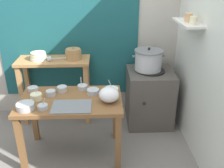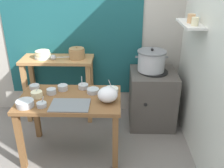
% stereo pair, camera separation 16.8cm
% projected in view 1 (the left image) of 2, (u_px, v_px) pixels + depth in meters
% --- Properties ---
extents(ground_plane, '(9.00, 9.00, 0.00)m').
position_uv_depth(ground_plane, '(78.00, 155.00, 2.95)').
color(ground_plane, gray).
extents(wall_back, '(4.40, 0.12, 2.60)m').
position_uv_depth(wall_back, '(85.00, 24.00, 3.40)').
color(wall_back, '#B2ADA3').
rests_on(wall_back, ground).
extents(wall_right, '(0.30, 3.20, 2.60)m').
position_uv_depth(wall_right, '(206.00, 41.00, 2.63)').
color(wall_right, silver).
rests_on(wall_right, ground).
extents(prep_table, '(1.10, 0.66, 0.72)m').
position_uv_depth(prep_table, '(71.00, 108.00, 2.73)').
color(prep_table, brown).
rests_on(prep_table, ground).
extents(back_shelf_table, '(0.96, 0.40, 0.90)m').
position_uv_depth(back_shelf_table, '(55.00, 75.00, 3.40)').
color(back_shelf_table, '#B27F4C').
rests_on(back_shelf_table, ground).
extents(stove_block, '(0.60, 0.61, 0.78)m').
position_uv_depth(stove_block, '(149.00, 97.00, 3.46)').
color(stove_block, '#4C4742').
rests_on(stove_block, ground).
extents(steamer_pot, '(0.42, 0.37, 0.30)m').
position_uv_depth(steamer_pot, '(148.00, 60.00, 3.25)').
color(steamer_pot, '#B7BABF').
rests_on(steamer_pot, stove_block).
extents(clay_pot, '(0.21, 0.21, 0.16)m').
position_uv_depth(clay_pot, '(73.00, 54.00, 3.29)').
color(clay_pot, '#A37A4C').
rests_on(clay_pot, back_shelf_table).
extents(bowl_stack_enamel, '(0.22, 0.22, 0.10)m').
position_uv_depth(bowl_stack_enamel, '(38.00, 56.00, 3.28)').
color(bowl_stack_enamel, silver).
rests_on(bowl_stack_enamel, back_shelf_table).
extents(ladle, '(0.30, 0.07, 0.07)m').
position_uv_depth(ladle, '(51.00, 59.00, 3.23)').
color(ladle, '#B7BABF').
rests_on(ladle, back_shelf_table).
extents(serving_tray, '(0.40, 0.28, 0.01)m').
position_uv_depth(serving_tray, '(72.00, 106.00, 2.53)').
color(serving_tray, slate).
rests_on(serving_tray, prep_table).
extents(plastic_bag, '(0.21, 0.22, 0.16)m').
position_uv_depth(plastic_bag, '(109.00, 95.00, 2.60)').
color(plastic_bag, white).
rests_on(plastic_bag, prep_table).
extents(prep_bowl_0, '(0.12, 0.12, 0.14)m').
position_uv_depth(prep_bowl_0, '(83.00, 87.00, 2.89)').
color(prep_bowl_0, '#B7BABF').
rests_on(prep_bowl_0, prep_table).
extents(prep_bowl_1, '(0.11, 0.11, 0.06)m').
position_uv_depth(prep_bowl_1, '(62.00, 89.00, 2.84)').
color(prep_bowl_1, '#B7BABF').
rests_on(prep_bowl_1, prep_table).
extents(prep_bowl_2, '(0.10, 0.10, 0.06)m').
position_uv_depth(prep_bowl_2, '(51.00, 93.00, 2.74)').
color(prep_bowl_2, '#B7BABF').
rests_on(prep_bowl_2, prep_table).
extents(prep_bowl_3, '(0.12, 0.12, 0.13)m').
position_uv_depth(prep_bowl_3, '(36.00, 96.00, 2.66)').
color(prep_bowl_3, beige).
rests_on(prep_bowl_3, prep_table).
extents(prep_bowl_4, '(0.18, 0.18, 0.06)m').
position_uv_depth(prep_bowl_4, '(25.00, 106.00, 2.47)').
color(prep_bowl_4, '#B7BABF').
rests_on(prep_bowl_4, prep_table).
extents(prep_bowl_5, '(0.14, 0.14, 0.05)m').
position_uv_depth(prep_bowl_5, '(93.00, 91.00, 2.79)').
color(prep_bowl_5, '#B7BABF').
rests_on(prep_bowl_5, prep_table).
extents(prep_bowl_6, '(0.11, 0.11, 0.05)m').
position_uv_depth(prep_bowl_6, '(33.00, 89.00, 2.85)').
color(prep_bowl_6, '#B7BABF').
rests_on(prep_bowl_6, prep_table).
extents(prep_bowl_7, '(0.10, 0.10, 0.13)m').
position_uv_depth(prep_bowl_7, '(43.00, 107.00, 2.48)').
color(prep_bowl_7, '#B7BABF').
rests_on(prep_bowl_7, prep_table).
extents(prep_bowl_8, '(0.16, 0.16, 0.15)m').
position_uv_depth(prep_bowl_8, '(111.00, 90.00, 2.83)').
color(prep_bowl_8, silver).
rests_on(prep_bowl_8, prep_table).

